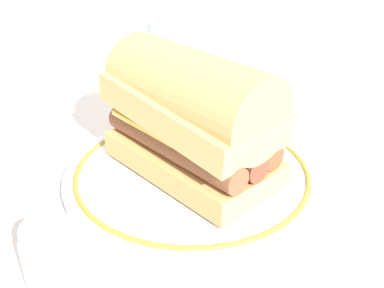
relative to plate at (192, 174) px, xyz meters
The scene contains 5 objects.
ground_plane 0.04m from the plate, 79.93° to the right, with size 1.50×1.50×0.00m, color silver.
plate is the anchor object (origin of this frame).
sausage_sandwich 0.07m from the plate, behind, with size 0.21×0.16×0.13m.
drinking_glass 0.23m from the plate, 125.30° to the left, with size 0.06×0.06×0.12m.
salt_shaker 0.20m from the plate, 96.98° to the right, with size 0.03×0.03×0.08m.
Camera 1 is at (0.18, -0.34, 0.28)m, focal length 42.93 mm.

